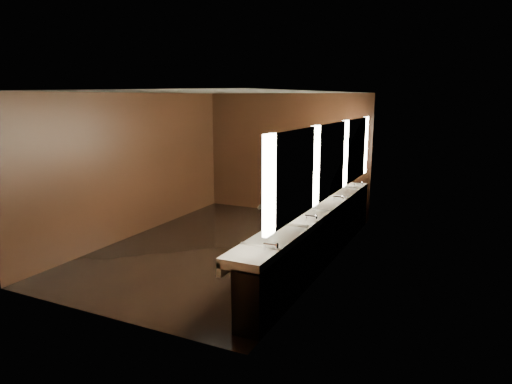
# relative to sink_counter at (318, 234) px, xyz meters

# --- Properties ---
(floor) EXTENTS (6.00, 6.00, 0.00)m
(floor) POSITION_rel_sink_counter_xyz_m (-1.79, 0.00, -0.50)
(floor) COLOR black
(floor) RESTS_ON ground
(ceiling) EXTENTS (4.00, 6.00, 0.02)m
(ceiling) POSITION_rel_sink_counter_xyz_m (-1.79, 0.00, 2.30)
(ceiling) COLOR #2D2D2B
(ceiling) RESTS_ON wall_back
(wall_back) EXTENTS (4.00, 0.02, 2.80)m
(wall_back) POSITION_rel_sink_counter_xyz_m (-1.79, 3.00, 0.90)
(wall_back) COLOR black
(wall_back) RESTS_ON floor
(wall_front) EXTENTS (4.00, 0.02, 2.80)m
(wall_front) POSITION_rel_sink_counter_xyz_m (-1.79, -3.00, 0.90)
(wall_front) COLOR black
(wall_front) RESTS_ON floor
(wall_left) EXTENTS (0.02, 6.00, 2.80)m
(wall_left) POSITION_rel_sink_counter_xyz_m (-3.79, 0.00, 0.90)
(wall_left) COLOR black
(wall_left) RESTS_ON floor
(wall_right) EXTENTS (0.02, 6.00, 2.80)m
(wall_right) POSITION_rel_sink_counter_xyz_m (0.21, 0.00, 0.90)
(wall_right) COLOR black
(wall_right) RESTS_ON floor
(sink_counter) EXTENTS (0.55, 5.40, 1.01)m
(sink_counter) POSITION_rel_sink_counter_xyz_m (0.00, 0.00, 0.00)
(sink_counter) COLOR black
(sink_counter) RESTS_ON floor
(mirror_band) EXTENTS (0.06, 5.03, 1.15)m
(mirror_band) POSITION_rel_sink_counter_xyz_m (0.19, -0.00, 1.25)
(mirror_band) COLOR white
(mirror_band) RESTS_ON wall_right
(person) EXTENTS (0.58, 0.73, 1.76)m
(person) POSITION_rel_sink_counter_xyz_m (-0.65, -0.47, 0.38)
(person) COLOR #94CBDD
(person) RESTS_ON floor
(trash_bin) EXTENTS (0.38, 0.38, 0.59)m
(trash_bin) POSITION_rel_sink_counter_xyz_m (-0.22, -0.44, -0.20)
(trash_bin) COLOR black
(trash_bin) RESTS_ON floor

